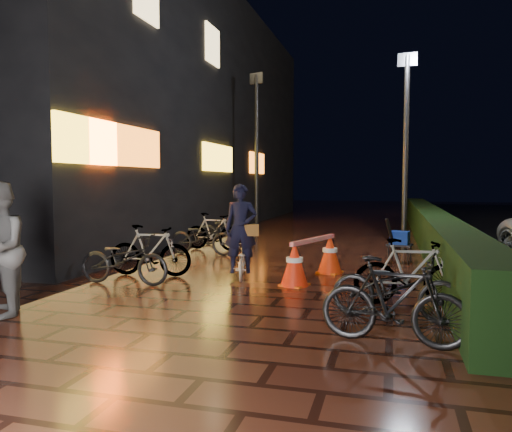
% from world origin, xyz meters
% --- Properties ---
extents(ground, '(80.00, 80.00, 0.00)m').
position_xyz_m(ground, '(0.00, 0.00, 0.00)').
color(ground, '#381911').
rests_on(ground, ground).
extents(hedge, '(0.70, 20.00, 1.00)m').
position_xyz_m(hedge, '(3.30, 8.00, 0.50)').
color(hedge, black).
rests_on(hedge, ground).
extents(storefront_block, '(12.09, 22.00, 9.00)m').
position_xyz_m(storefront_block, '(-9.50, 11.50, 4.50)').
color(storefront_block, black).
rests_on(storefront_block, ground).
extents(lamp_post_hedge, '(0.48, 0.15, 5.04)m').
position_xyz_m(lamp_post_hedge, '(2.54, 6.33, 2.77)').
color(lamp_post_hedge, black).
rests_on(lamp_post_hedge, ground).
extents(lamp_post_sf, '(0.53, 0.24, 5.53)m').
position_xyz_m(lamp_post_sf, '(-2.33, 9.81, 3.04)').
color(lamp_post_sf, black).
rests_on(lamp_post_sf, ground).
extents(cyclist, '(0.73, 1.30, 1.77)m').
position_xyz_m(cyclist, '(-0.49, 1.91, 0.66)').
color(cyclist, silver).
rests_on(cyclist, ground).
extents(traffic_barrier, '(0.99, 1.91, 0.78)m').
position_xyz_m(traffic_barrier, '(0.83, 2.19, 0.39)').
color(traffic_barrier, red).
rests_on(traffic_barrier, ground).
extents(cart_assembly, '(0.64, 0.55, 1.01)m').
position_xyz_m(cart_assembly, '(2.40, 4.61, 0.52)').
color(cart_assembly, black).
rests_on(cart_assembly, ground).
extents(parked_bikes_storefront, '(1.76, 6.20, 0.98)m').
position_xyz_m(parked_bikes_storefront, '(-2.30, 3.78, 0.46)').
color(parked_bikes_storefront, black).
rests_on(parked_bikes_storefront, ground).
extents(parked_bikes_hedge, '(1.93, 2.59, 0.98)m').
position_xyz_m(parked_bikes_hedge, '(2.35, -0.32, 0.47)').
color(parked_bikes_hedge, black).
rests_on(parked_bikes_hedge, ground).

